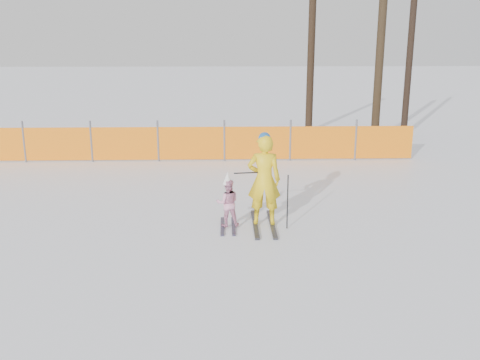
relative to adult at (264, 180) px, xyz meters
name	(u,v)px	position (x,y,z in m)	size (l,w,h in m)	color
ground	(241,238)	(-0.48, -0.71, -0.94)	(120.00, 120.00, 0.00)	white
adult	(264,180)	(0.00, 0.00, 0.00)	(0.69, 1.65, 1.89)	black
child	(228,202)	(-0.72, -0.09, -0.43)	(0.48, 1.03, 1.13)	black
ski_poles	(275,193)	(0.21, -0.15, -0.23)	(1.06, 0.21, 1.11)	black
safety_fence	(118,143)	(-3.98, 5.78, -0.39)	(17.77, 0.06, 1.25)	#595960
tree_trunks	(364,64)	(4.32, 9.66, 1.76)	(3.75, 2.68, 5.69)	#302315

